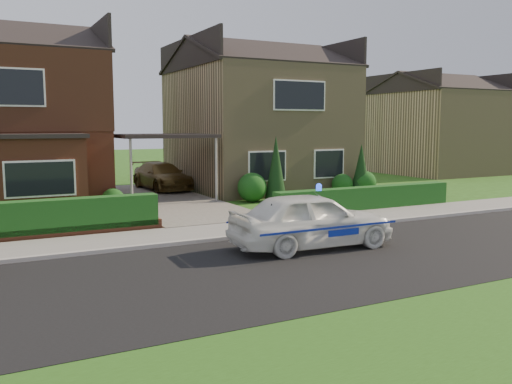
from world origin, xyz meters
TOP-DOWN VIEW (x-y plane):
  - ground at (0.00, 0.00)m, footprint 120.00×120.00m
  - road at (0.00, 0.00)m, footprint 60.00×6.00m
  - kerb at (0.00, 3.05)m, footprint 60.00×0.16m
  - sidewalk at (0.00, 4.10)m, footprint 60.00×2.00m
  - grass_verge at (0.00, -5.00)m, footprint 60.00×4.00m
  - driveway at (0.00, 11.00)m, footprint 3.80×12.00m
  - house_left at (-5.78, 13.90)m, footprint 7.50×9.53m
  - house_right at (5.80, 13.99)m, footprint 7.50×8.06m
  - carport_link at (0.00, 10.95)m, footprint 3.80×3.00m
  - dwarf_wall at (-5.80, 5.30)m, footprint 7.70×0.25m
  - hedge_left at (-5.80, 5.45)m, footprint 7.50×0.55m
  - hedge_right at (5.80, 5.35)m, footprint 7.50×0.55m
  - shrub_left_mid at (-4.00, 9.30)m, footprint 1.32×1.32m
  - shrub_left_near at (-2.40, 9.60)m, footprint 0.84×0.84m
  - shrub_right_near at (3.20, 9.40)m, footprint 1.20×1.20m
  - shrub_right_mid at (7.80, 9.50)m, footprint 0.96×0.96m
  - shrub_right_far at (8.80, 9.20)m, footprint 1.08×1.08m
  - conifer_a at (4.20, 9.20)m, footprint 0.90×0.90m
  - conifer_b at (8.60, 9.20)m, footprint 0.90×0.90m
  - neighbour_right at (20.00, 16.00)m, footprint 6.50×7.00m
  - police_car at (0.74, 1.20)m, footprint 3.90×4.32m
  - driveway_car at (1.00, 14.50)m, footprint 2.09×4.42m
  - potted_plant_c at (-6.00, 6.90)m, footprint 0.57×0.57m

SIDE VIEW (x-z plane):
  - ground at x=0.00m, z-range 0.00..0.00m
  - road at x=0.00m, z-range -0.01..0.01m
  - grass_verge at x=0.00m, z-range -0.01..0.01m
  - hedge_left at x=-5.80m, z-range -0.45..0.45m
  - hedge_right at x=5.80m, z-range -0.40..0.40m
  - sidewalk at x=0.00m, z-range 0.00..0.10m
  - kerb at x=0.00m, z-range 0.00..0.12m
  - driveway at x=0.00m, z-range 0.00..0.12m
  - dwarf_wall at x=-5.80m, z-range 0.00..0.36m
  - potted_plant_c at x=-6.00m, z-range 0.00..0.80m
  - shrub_left_near at x=-2.40m, z-range 0.00..0.84m
  - shrub_right_mid at x=7.80m, z-range 0.00..0.96m
  - shrub_right_far at x=8.80m, z-range 0.00..1.08m
  - shrub_right_near at x=3.20m, z-range 0.00..1.20m
  - shrub_left_mid at x=-4.00m, z-range 0.00..1.32m
  - police_car at x=0.74m, z-range -0.08..1.53m
  - driveway_car at x=1.00m, z-range 0.12..1.36m
  - conifer_b at x=8.60m, z-range 0.00..2.20m
  - conifer_a at x=4.20m, z-range 0.00..2.60m
  - neighbour_right at x=20.00m, z-range 0.00..5.20m
  - carport_link at x=0.00m, z-range 1.27..4.04m
  - house_right at x=5.80m, z-range 0.04..7.29m
  - house_left at x=-5.78m, z-range 0.19..7.44m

